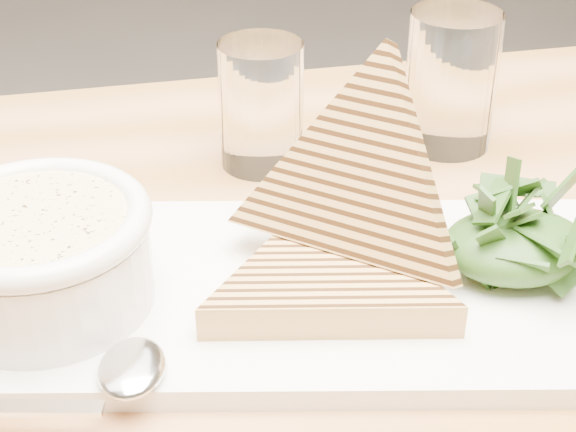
{
  "coord_description": "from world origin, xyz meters",
  "views": [
    {
      "loc": [
        -0.2,
        -0.5,
        1.09
      ],
      "look_at": [
        -0.13,
        -0.04,
        0.8
      ],
      "focal_mm": 55.0,
      "sensor_mm": 36.0,
      "label": 1
    }
  ],
  "objects": [
    {
      "name": "table_top",
      "position": [
        -0.2,
        -0.14,
        0.73
      ],
      "size": [
        1.34,
        0.93,
        0.04
      ],
      "primitive_type": "cube",
      "rotation": [
        0.0,
        0.0,
        0.06
      ],
      "color": "#B6794A",
      "rests_on": "ground"
    },
    {
      "name": "platter",
      "position": [
        -0.13,
        -0.06,
        0.76
      ],
      "size": [
        0.45,
        0.26,
        0.01
      ],
      "primitive_type": "cube",
      "rotation": [
        0.0,
        0.0,
        -0.15
      ],
      "color": "white",
      "rests_on": "table_top"
    },
    {
      "name": "soup_bowl",
      "position": [
        -0.28,
        -0.06,
        0.79
      ],
      "size": [
        0.13,
        0.13,
        0.05
      ],
      "primitive_type": "cylinder",
      "color": "white",
      "rests_on": "platter"
    },
    {
      "name": "soup",
      "position": [
        -0.28,
        -0.06,
        0.82
      ],
      "size": [
        0.11,
        0.11,
        0.01
      ],
      "primitive_type": "cylinder",
      "color": "#DDBF87",
      "rests_on": "soup_bowl"
    },
    {
      "name": "bowl_rim",
      "position": [
        -0.28,
        -0.06,
        0.82
      ],
      "size": [
        0.13,
        0.13,
        0.01
      ],
      "primitive_type": "torus",
      "color": "white",
      "rests_on": "soup_bowl"
    },
    {
      "name": "sandwich_flat",
      "position": [
        -0.11,
        -0.08,
        0.78
      ],
      "size": [
        0.2,
        0.2,
        0.02
      ],
      "primitive_type": null,
      "rotation": [
        0.0,
        0.0,
        -0.14
      ],
      "color": "tan",
      "rests_on": "platter"
    },
    {
      "name": "sandwich_lean",
      "position": [
        -0.09,
        -0.05,
        0.82
      ],
      "size": [
        0.24,
        0.24,
        0.2
      ],
      "primitive_type": null,
      "rotation": [
        1.07,
        0.0,
        -0.66
      ],
      "color": "tan",
      "rests_on": "sandwich_flat"
    },
    {
      "name": "salad_base",
      "position": [
        0.01,
        -0.07,
        0.79
      ],
      "size": [
        0.09,
        0.07,
        0.04
      ],
      "primitive_type": "ellipsoid",
      "color": "black",
      "rests_on": "platter"
    },
    {
      "name": "arugula_pile",
      "position": [
        0.01,
        -0.07,
        0.79
      ],
      "size": [
        0.11,
        0.1,
        0.05
      ],
      "primitive_type": null,
      "color": "#3C6520",
      "rests_on": "platter"
    },
    {
      "name": "spoon_bowl",
      "position": [
        -0.23,
        -0.13,
        0.77
      ],
      "size": [
        0.04,
        0.05,
        0.01
      ],
      "primitive_type": "ellipsoid",
      "rotation": [
        0.0,
        0.0,
        -0.17
      ],
      "color": "silver",
      "rests_on": "platter"
    },
    {
      "name": "glass_near",
      "position": [
        -0.13,
        0.12,
        0.8
      ],
      "size": [
        0.07,
        0.07,
        0.1
      ],
      "primitive_type": "cylinder",
      "color": "white",
      "rests_on": "table_top"
    },
    {
      "name": "glass_far",
      "position": [
        0.03,
        0.13,
        0.81
      ],
      "size": [
        0.07,
        0.07,
        0.11
      ],
      "primitive_type": "cylinder",
      "color": "white",
      "rests_on": "table_top"
    }
  ]
}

